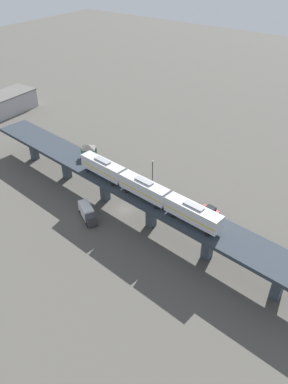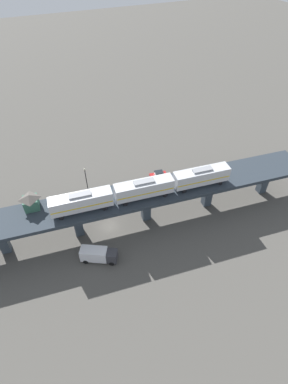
{
  "view_description": "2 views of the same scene",
  "coord_description": "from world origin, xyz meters",
  "views": [
    {
      "loc": [
        -54.09,
        -45.72,
        54.66
      ],
      "look_at": [
        -2.16,
        -7.44,
        9.48
      ],
      "focal_mm": 35.0,
      "sensor_mm": 36.0,
      "label": 1
    },
    {
      "loc": [
        -42.9,
        9.98,
        50.81
      ],
      "look_at": [
        -2.16,
        -7.44,
        9.48
      ],
      "focal_mm": 28.0,
      "sensor_mm": 36.0,
      "label": 2
    }
  ],
  "objects": [
    {
      "name": "signal_hut",
      "position": [
        3.84,
        14.07,
        9.78
      ],
      "size": [
        3.53,
        3.53,
        3.4
      ],
      "color": "#33604C",
      "rests_on": "elevated_viaduct"
    },
    {
      "name": "subway_train",
      "position": [
        -2.16,
        -7.44,
        10.52
      ],
      "size": [
        6.54,
        37.29,
        4.45
      ],
      "color": "silver",
      "rests_on": "elevated_viaduct"
    },
    {
      "name": "delivery_truck",
      "position": [
        -7.59,
        4.65,
        1.76
      ],
      "size": [
        5.4,
        7.4,
        3.2
      ],
      "color": "#333338",
      "rests_on": "ground"
    },
    {
      "name": "street_lamp",
      "position": [
        13.25,
        1.21,
        4.11
      ],
      "size": [
        0.44,
        0.44,
        6.94
      ],
      "color": "black",
      "rests_on": "ground"
    },
    {
      "name": "elevated_viaduct",
      "position": [
        -0.02,
        -0.18,
        6.84
      ],
      "size": [
        17.62,
        92.38,
        7.98
      ],
      "color": "#283039",
      "rests_on": "ground"
    },
    {
      "name": "ground_plane",
      "position": [
        0.0,
        0.0,
        0.0
      ],
      "size": [
        400.0,
        400.0,
        0.0
      ],
      "primitive_type": "plane",
      "color": "#4C4944"
    },
    {
      "name": "street_car_red",
      "position": [
        10.87,
        -17.09,
        0.94
      ],
      "size": [
        2.38,
        4.59,
        1.89
      ],
      "color": "#AD1E1E",
      "rests_on": "ground"
    },
    {
      "name": "street_car_black",
      "position": [
        9.49,
        7.01,
        0.94
      ],
      "size": [
        2.09,
        4.47,
        1.89
      ],
      "color": "black",
      "rests_on": "ground"
    }
  ]
}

